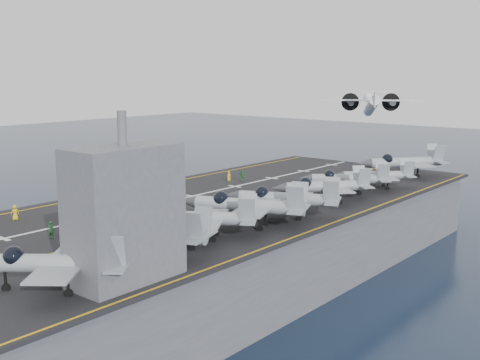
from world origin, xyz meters
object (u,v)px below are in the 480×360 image
Objects in this scene: transport_plane at (371,106)px; island_superstructure at (124,197)px; tow_cart_a at (114,237)px; fighter_jet_0 at (53,261)px.

island_superstructure is at bearing -76.94° from transport_plane.
island_superstructure reaches higher than tow_cart_a.
transport_plane reaches higher than tow_cart_a.
transport_plane is at bearing 96.72° from tow_cart_a.
transport_plane is (-19.12, 82.42, 3.66)m from island_superstructure.
island_superstructure reaches higher than transport_plane.
fighter_jet_0 is 90.03m from transport_plane.
transport_plane is at bearing 103.06° from island_superstructure.
fighter_jet_0 is at bearing -79.39° from transport_plane.
island_superstructure is 0.84× the size of fighter_jet_0.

